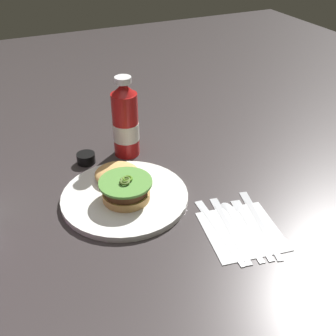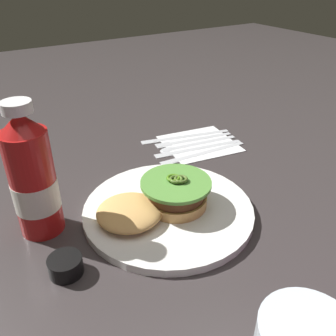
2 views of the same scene
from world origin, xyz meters
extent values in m
plane|color=#363030|center=(0.00, 0.00, 0.00)|extent=(3.00, 3.00, 0.00)
cylinder|color=white|center=(0.08, -0.07, 0.01)|extent=(0.29, 0.29, 0.01)
cylinder|color=tan|center=(0.06, -0.07, 0.02)|extent=(0.10, 0.10, 0.02)
cylinder|color=#512D19|center=(0.06, -0.07, 0.04)|extent=(0.10, 0.10, 0.02)
cylinder|color=red|center=(0.06, -0.07, 0.05)|extent=(0.09, 0.09, 0.01)
cylinder|color=#54913A|center=(0.06, -0.07, 0.06)|extent=(0.12, 0.12, 0.01)
torus|color=#477C17|center=(0.07, -0.07, 0.06)|extent=(0.02, 0.02, 0.01)
torus|color=#50722A|center=(0.06, -0.07, 0.06)|extent=(0.02, 0.02, 0.01)
torus|color=#4E6B29|center=(0.06, -0.06, 0.06)|extent=(0.02, 0.02, 0.01)
ellipsoid|color=tan|center=(0.15, -0.07, 0.03)|extent=(0.10, 0.10, 0.03)
cylinder|color=#B41716|center=(0.27, -0.14, 0.08)|extent=(0.07, 0.07, 0.17)
cone|color=#B41716|center=(0.27, -0.14, 0.18)|extent=(0.06, 0.06, 0.03)
cylinder|color=white|center=(0.27, -0.14, 0.21)|extent=(0.04, 0.04, 0.02)
cylinder|color=white|center=(0.27, -0.14, 0.07)|extent=(0.07, 0.07, 0.05)
cylinder|color=black|center=(0.27, -0.03, 0.01)|extent=(0.05, 0.05, 0.03)
cube|color=silver|center=(-0.12, -0.25, 0.00)|extent=(0.18, 0.17, 0.00)
cube|color=silver|center=(-0.13, -0.29, 0.00)|extent=(0.19, 0.06, 0.00)
cube|color=silver|center=(-0.05, -0.32, 0.00)|extent=(0.08, 0.04, 0.00)
cube|color=silver|center=(-0.13, -0.27, 0.00)|extent=(0.19, 0.05, 0.00)
cube|color=silver|center=(-0.05, -0.29, 0.00)|extent=(0.04, 0.03, 0.00)
cube|color=silver|center=(-0.12, -0.25, 0.00)|extent=(0.19, 0.04, 0.00)
ellipsoid|color=silver|center=(-0.04, -0.26, 0.00)|extent=(0.04, 0.03, 0.00)
cube|color=silver|center=(-0.12, -0.23, 0.00)|extent=(0.19, 0.05, 0.00)
cube|color=silver|center=(-0.04, -0.24, 0.00)|extent=(0.08, 0.03, 0.00)
cube|color=silver|center=(-0.11, -0.21, 0.00)|extent=(0.19, 0.03, 0.00)
cube|color=silver|center=(-0.04, -0.21, 0.00)|extent=(0.08, 0.02, 0.00)
camera|label=1|loc=(-0.66, 0.16, 0.58)|focal=45.21mm
camera|label=2|loc=(0.34, 0.34, 0.37)|focal=38.10mm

